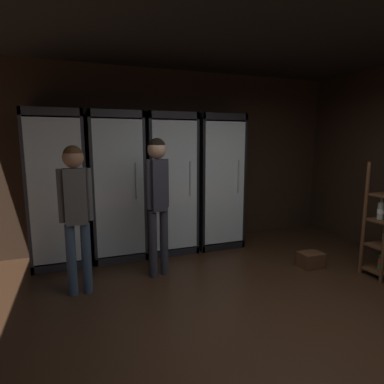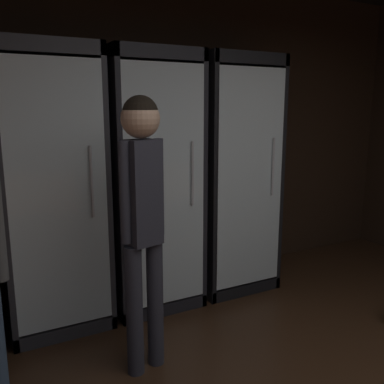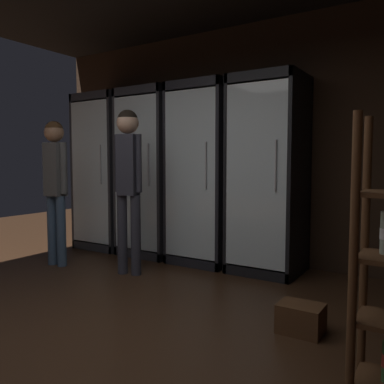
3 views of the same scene
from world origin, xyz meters
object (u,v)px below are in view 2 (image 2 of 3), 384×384
object	(u,v)px
cooler_left	(50,193)
shopper_far	(142,204)
cooler_center	(147,183)
cooler_right	(226,177)

from	to	relation	value
cooler_left	shopper_far	xyz separation A→B (m)	(0.38, -0.93, 0.07)
cooler_left	cooler_center	size ratio (longest dim) A/B	1.00
shopper_far	cooler_left	bearing A→B (deg)	112.36
cooler_left	cooler_right	size ratio (longest dim) A/B	1.00
cooler_center	cooler_right	bearing A→B (deg)	0.04
cooler_right	cooler_left	bearing A→B (deg)	-179.97
cooler_right	shopper_far	world-z (taller)	cooler_right
cooler_left	shopper_far	world-z (taller)	cooler_left
cooler_center	cooler_right	size ratio (longest dim) A/B	1.00
cooler_center	shopper_far	xyz separation A→B (m)	(-0.40, -0.93, 0.06)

